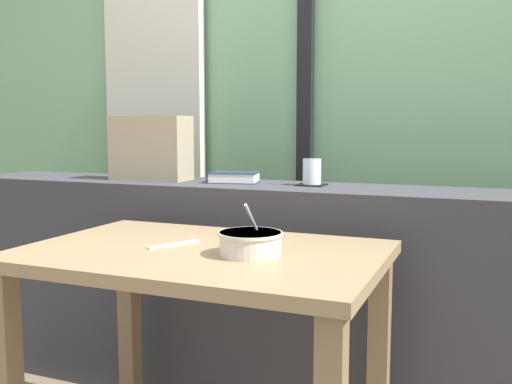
{
  "coord_description": "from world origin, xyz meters",
  "views": [
    {
      "loc": [
        0.7,
        -1.45,
        1.06
      ],
      "look_at": [
        -0.1,
        0.48,
        0.82
      ],
      "focal_mm": 40.2,
      "sensor_mm": 36.0,
      "label": 1
    }
  ],
  "objects_px": {
    "coaster_square": "(312,185)",
    "fork_utensil": "(174,244)",
    "breakfast_table": "(203,292)",
    "juice_glass": "(312,172)",
    "soup_bowl": "(250,244)",
    "throw_pillow": "(151,148)",
    "closed_book": "(233,177)"
  },
  "relations": [
    {
      "from": "breakfast_table",
      "to": "throw_pillow",
      "type": "height_order",
      "value": "throw_pillow"
    },
    {
      "from": "closed_book",
      "to": "throw_pillow",
      "type": "distance_m",
      "value": 0.37
    },
    {
      "from": "throw_pillow",
      "to": "fork_utensil",
      "type": "relative_size",
      "value": 1.88
    },
    {
      "from": "throw_pillow",
      "to": "breakfast_table",
      "type": "bearing_deg",
      "value": -47.7
    },
    {
      "from": "coaster_square",
      "to": "throw_pillow",
      "type": "bearing_deg",
      "value": -177.07
    },
    {
      "from": "throw_pillow",
      "to": "fork_utensil",
      "type": "distance_m",
      "value": 0.78
    },
    {
      "from": "juice_glass",
      "to": "fork_utensil",
      "type": "bearing_deg",
      "value": -109.74
    },
    {
      "from": "breakfast_table",
      "to": "throw_pillow",
      "type": "xyz_separation_m",
      "value": [
        -0.55,
        0.6,
        0.38
      ]
    },
    {
      "from": "closed_book",
      "to": "soup_bowl",
      "type": "relative_size",
      "value": 1.24
    },
    {
      "from": "breakfast_table",
      "to": "soup_bowl",
      "type": "bearing_deg",
      "value": -8.16
    },
    {
      "from": "coaster_square",
      "to": "throw_pillow",
      "type": "distance_m",
      "value": 0.69
    },
    {
      "from": "juice_glass",
      "to": "fork_utensil",
      "type": "relative_size",
      "value": 0.56
    },
    {
      "from": "coaster_square",
      "to": "fork_utensil",
      "type": "relative_size",
      "value": 0.59
    },
    {
      "from": "coaster_square",
      "to": "closed_book",
      "type": "relative_size",
      "value": 0.47
    },
    {
      "from": "throw_pillow",
      "to": "coaster_square",
      "type": "bearing_deg",
      "value": 2.93
    },
    {
      "from": "juice_glass",
      "to": "soup_bowl",
      "type": "relative_size",
      "value": 0.55
    },
    {
      "from": "soup_bowl",
      "to": "throw_pillow",
      "type": "bearing_deg",
      "value": 138.42
    },
    {
      "from": "breakfast_table",
      "to": "fork_utensil",
      "type": "height_order",
      "value": "fork_utensil"
    },
    {
      "from": "closed_book",
      "to": "fork_utensil",
      "type": "height_order",
      "value": "closed_book"
    },
    {
      "from": "breakfast_table",
      "to": "juice_glass",
      "type": "xyz_separation_m",
      "value": [
        0.13,
        0.64,
        0.3
      ]
    },
    {
      "from": "breakfast_table",
      "to": "throw_pillow",
      "type": "relative_size",
      "value": 3.12
    },
    {
      "from": "fork_utensil",
      "to": "throw_pillow",
      "type": "bearing_deg",
      "value": 153.92
    },
    {
      "from": "closed_book",
      "to": "throw_pillow",
      "type": "height_order",
      "value": "throw_pillow"
    },
    {
      "from": "soup_bowl",
      "to": "coaster_square",
      "type": "bearing_deg",
      "value": 92.65
    },
    {
      "from": "breakfast_table",
      "to": "juice_glass",
      "type": "distance_m",
      "value": 0.71
    },
    {
      "from": "breakfast_table",
      "to": "coaster_square",
      "type": "relative_size",
      "value": 9.98
    },
    {
      "from": "fork_utensil",
      "to": "soup_bowl",
      "type": "bearing_deg",
      "value": 18.86
    },
    {
      "from": "juice_glass",
      "to": "fork_utensil",
      "type": "xyz_separation_m",
      "value": [
        -0.22,
        -0.63,
        -0.17
      ]
    },
    {
      "from": "coaster_square",
      "to": "juice_glass",
      "type": "relative_size",
      "value": 1.06
    },
    {
      "from": "throw_pillow",
      "to": "juice_glass",
      "type": "bearing_deg",
      "value": 2.93
    },
    {
      "from": "breakfast_table",
      "to": "fork_utensil",
      "type": "distance_m",
      "value": 0.16
    },
    {
      "from": "coaster_square",
      "to": "soup_bowl",
      "type": "bearing_deg",
      "value": -87.35
    }
  ]
}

